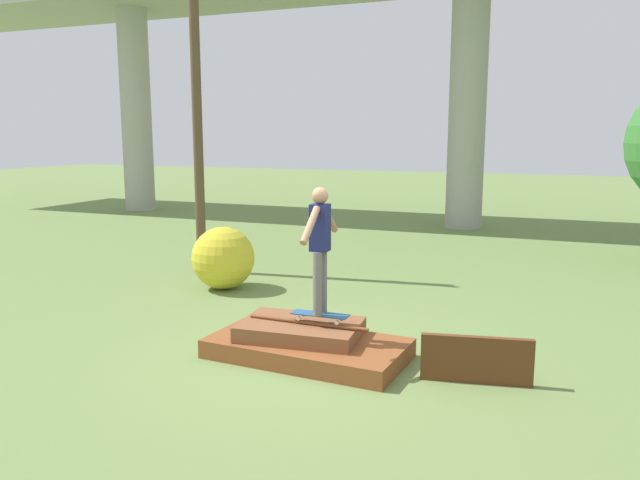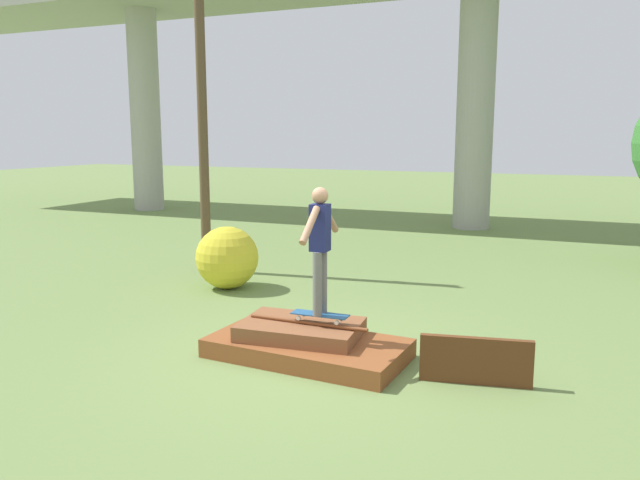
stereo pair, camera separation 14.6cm
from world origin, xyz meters
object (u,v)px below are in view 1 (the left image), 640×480
(utility_pole, at_px, (197,111))
(bush_yellow_flowering, at_px, (223,258))
(skater, at_px, (320,242))
(skateboard, at_px, (320,315))

(utility_pole, height_order, bush_yellow_flowering, utility_pole)
(skater, bearing_deg, skateboard, 0.00)
(skateboard, height_order, skater, skater)
(bush_yellow_flowering, bearing_deg, skater, -41.59)
(skateboard, relative_size, bush_yellow_flowering, 0.65)
(skater, xyz_separation_m, bush_yellow_flowering, (-3.01, 2.67, -0.93))
(skateboard, bearing_deg, utility_pole, 137.81)
(skateboard, bearing_deg, bush_yellow_flowering, 138.41)
(skater, bearing_deg, bush_yellow_flowering, 138.41)
(skateboard, height_order, bush_yellow_flowering, bush_yellow_flowering)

